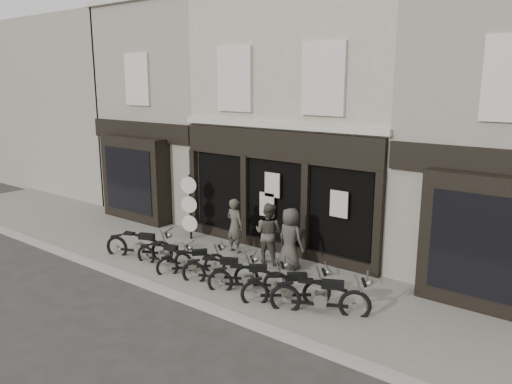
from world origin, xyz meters
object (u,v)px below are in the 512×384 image
Objects in this scene: advert_sign_post at (190,210)px; motorcycle_1 at (165,257)px; motorcycle_3 at (221,273)px; motorcycle_2 at (192,264)px; motorcycle_6 at (321,299)px; man_left at (235,226)px; motorcycle_0 at (140,247)px; motorcycle_4 at (249,281)px; motorcycle_5 at (287,291)px; man_right at (290,239)px; man_centre at (269,233)px.

motorcycle_1 is at bearing -80.87° from advert_sign_post.
motorcycle_3 is 0.83× the size of advert_sign_post.
motorcycle_3 is at bearing -52.87° from advert_sign_post.
motorcycle_6 is (4.12, 0.05, 0.08)m from motorcycle_2.
motorcycle_3 is 1.14× the size of man_left.
motorcycle_4 is at bearing -20.08° from motorcycle_0.
motorcycle_3 is 1.07× the size of motorcycle_5.
advert_sign_post reaches higher than man_right.
motorcycle_4 is at bearing 107.22° from man_centre.
motorcycle_0 reaches higher than motorcycle_2.
motorcycle_0 is at bearing 155.62° from motorcycle_6.
motorcycle_0 is 6.23m from motorcycle_6.
motorcycle_6 is 2.90m from man_right.
motorcycle_5 is 1.01× the size of man_centre.
man_right is (2.96, 2.04, 0.63)m from motorcycle_1.
advert_sign_post is (-0.10, 2.22, 0.71)m from motorcycle_0.
motorcycle_0 is 1.10× the size of motorcycle_1.
motorcycle_3 is 2.55m from man_left.
man_right is (2.13, -0.10, 0.03)m from man_left.
man_left is (-4.27, 1.97, 0.53)m from motorcycle_6.
man_centre is (1.20, 1.94, 0.65)m from motorcycle_2.
motorcycle_0 is at bearing -107.15° from advert_sign_post.
man_left is 1.37m from man_centre.
motorcycle_1 is at bearing -21.57° from motorcycle_0.
man_left is (-0.16, 2.03, 0.61)m from motorcycle_2.
motorcycle_4 is 0.85× the size of motorcycle_6.
motorcycle_0 reaches higher than motorcycle_3.
motorcycle_1 is (1.13, -0.00, -0.06)m from motorcycle_0.
man_right is (0.77, -0.01, -0.02)m from man_centre.
motorcycle_1 is 1.07× the size of man_centre.
motorcycle_6 is at bearing 147.95° from man_right.
motorcycle_4 is (3.04, 0.10, 0.03)m from motorcycle_1.
motorcycle_5 is (1.14, 0.04, 0.02)m from motorcycle_4.
motorcycle_4 is 0.79× the size of advert_sign_post.
advert_sign_post reaches higher than man_left.
motorcycle_1 is 5.10m from motorcycle_6.
man_right reaches higher than motorcycle_3.
motorcycle_3 is at bearing 143.17° from motorcycle_5.
motorcycle_4 is 1.08× the size of man_left.
motorcycle_3 is at bearing -20.89° from motorcycle_0.
motorcycle_5 is at bearing 131.71° from man_right.
motorcycle_5 reaches higher than motorcycle_3.
man_centre reaches higher than motorcycle_3.
motorcycle_6 is at bearing -49.38° from motorcycle_2.
advert_sign_post is at bearing 71.15° from motorcycle_0.
motorcycle_5 is at bearing -49.66° from motorcycle_2.
motorcycle_6 is at bearing -37.73° from advert_sign_post.
motorcycle_3 is at bearing 76.89° from man_right.
motorcycle_0 is 4.60m from man_right.
man_centre is at bearing 121.17° from motorcycle_6.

